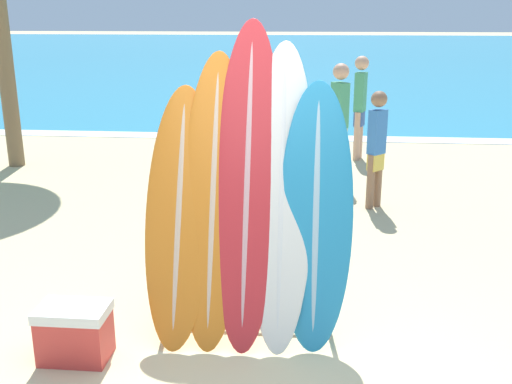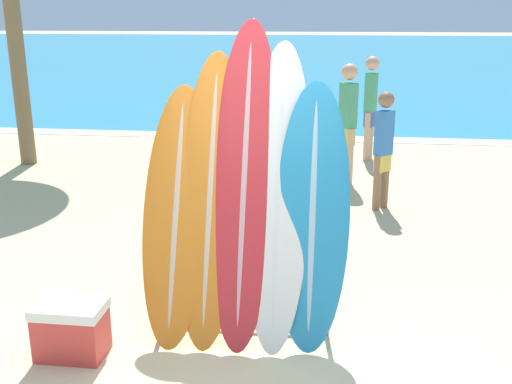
{
  "view_description": "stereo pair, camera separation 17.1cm",
  "coord_description": "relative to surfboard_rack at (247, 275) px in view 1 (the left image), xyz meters",
  "views": [
    {
      "loc": [
        0.32,
        -3.81,
        2.53
      ],
      "look_at": [
        -0.15,
        1.4,
        0.95
      ],
      "focal_mm": 42.0,
      "sensor_mm": 36.0,
      "label": 1
    },
    {
      "loc": [
        0.49,
        -3.79,
        2.53
      ],
      "look_at": [
        -0.15,
        1.4,
        0.95
      ],
      "focal_mm": 42.0,
      "sensor_mm": 36.0,
      "label": 2
    }
  ],
  "objects": [
    {
      "name": "surfboard_slot_4",
      "position": [
        0.54,
        0.0,
        0.52
      ],
      "size": [
        0.58,
        0.69,
        2.03
      ],
      "color": "teal",
      "rests_on": "ground_plane"
    },
    {
      "name": "surfboard_slot_3",
      "position": [
        0.27,
        0.07,
        0.67
      ],
      "size": [
        0.5,
        0.96,
        2.32
      ],
      "color": "silver",
      "rests_on": "ground_plane"
    },
    {
      "name": "surfboard_slot_2",
      "position": [
        -0.0,
        0.1,
        0.75
      ],
      "size": [
        0.53,
        1.05,
        2.5
      ],
      "color": "red",
      "rests_on": "ground_plane"
    },
    {
      "name": "surfboard_rack",
      "position": [
        0.0,
        0.0,
        0.0
      ],
      "size": [
        1.4,
        0.04,
        0.93
      ],
      "color": "#47474C",
      "rests_on": "ground_plane"
    },
    {
      "name": "surfboard_slot_1",
      "position": [
        -0.27,
        0.06,
        0.62
      ],
      "size": [
        0.52,
        0.95,
        2.24
      ],
      "color": "orange",
      "rests_on": "ground_plane"
    },
    {
      "name": "cooler_box",
      "position": [
        -1.25,
        -0.54,
        -0.28
      ],
      "size": [
        0.52,
        0.34,
        0.43
      ],
      "color": "red",
      "rests_on": "ground_plane"
    },
    {
      "name": "person_near_water",
      "position": [
        0.91,
        4.63,
        0.49
      ],
      "size": [
        0.28,
        0.31,
        1.81
      ],
      "rotation": [
        0.0,
        0.0,
        5.28
      ],
      "color": "tan",
      "rests_on": "ground_plane"
    },
    {
      "name": "ground_plane",
      "position": [
        0.15,
        -0.6,
        -0.5
      ],
      "size": [
        160.0,
        160.0,
        0.0
      ],
      "primitive_type": "plane",
      "color": "beige"
    },
    {
      "name": "ocean_water",
      "position": [
        0.15,
        37.22,
        -0.49
      ],
      "size": [
        120.0,
        60.0,
        0.01
      ],
      "color": "teal",
      "rests_on": "ground_plane"
    },
    {
      "name": "surfboard_slot_0",
      "position": [
        -0.54,
        0.0,
        0.49
      ],
      "size": [
        0.54,
        0.89,
        1.98
      ],
      "color": "orange",
      "rests_on": "ground_plane"
    },
    {
      "name": "person_mid_beach",
      "position": [
        1.35,
        3.4,
        0.36
      ],
      "size": [
        0.26,
        0.26,
        1.56
      ],
      "rotation": [
        0.0,
        0.0,
        0.81
      ],
      "color": "#846047",
      "rests_on": "ground_plane"
    },
    {
      "name": "person_far_left",
      "position": [
        1.34,
        6.18,
        0.49
      ],
      "size": [
        0.24,
        0.3,
        1.81
      ],
      "rotation": [
        0.0,
        0.0,
        1.26
      ],
      "color": "tan",
      "rests_on": "ground_plane"
    }
  ]
}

